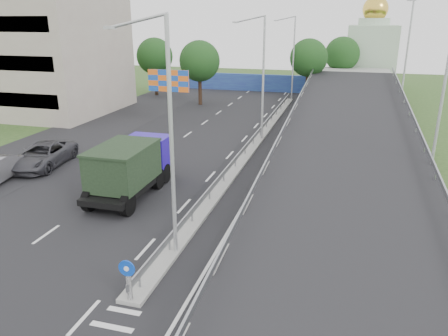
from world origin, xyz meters
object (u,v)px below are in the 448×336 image
(lamp_post_near, at_px, (167,128))
(billboard, at_px, (169,84))
(sign_bollard, at_px, (128,280))
(parked_car_c, at_px, (43,155))
(lamp_post_far, at_px, (292,54))
(church, at_px, (371,51))
(lamp_post_mid, at_px, (261,72))
(dump_truck, at_px, (131,165))

(lamp_post_near, relative_size, billboard, 1.83)
(sign_bollard, bearing_deg, parked_car_c, 136.25)
(lamp_post_far, bearing_deg, church, 54.76)
(lamp_post_mid, bearing_deg, billboard, 167.62)
(lamp_post_mid, distance_m, billboard, 9.47)
(dump_truck, bearing_deg, billboard, 104.17)
(church, height_order, billboard, church)
(lamp_post_far, height_order, church, church)
(lamp_post_mid, relative_size, parked_car_c, 1.68)
(sign_bollard, bearing_deg, lamp_post_near, 88.36)
(sign_bollard, relative_size, lamp_post_near, 0.17)
(sign_bollard, relative_size, parked_car_c, 0.28)
(lamp_post_near, relative_size, church, 0.73)
(lamp_post_near, xyz_separation_m, lamp_post_mid, (0.00, 20.00, 0.00))
(church, relative_size, parked_car_c, 2.30)
(parked_car_c, bearing_deg, lamp_post_near, -40.82)
(dump_truck, bearing_deg, sign_bollard, -64.05)
(sign_bollard, relative_size, lamp_post_mid, 0.17)
(lamp_post_near, xyz_separation_m, church, (9.89, 54.00, -0.50))
(lamp_post_near, distance_m, lamp_post_far, 40.00)
(dump_truck, bearing_deg, church, 72.46)
(billboard, bearing_deg, lamp_post_near, -67.51)
(church, bearing_deg, billboard, -120.70)
(lamp_post_far, relative_size, dump_truck, 1.37)
(billboard, bearing_deg, dump_truck, -75.47)
(church, distance_m, parked_car_c, 50.96)
(lamp_post_near, height_order, dump_truck, lamp_post_near)
(church, relative_size, billboard, 2.51)
(lamp_post_mid, bearing_deg, dump_truck, -109.49)
(church, bearing_deg, dump_truck, -107.18)
(sign_bollard, distance_m, parked_car_c, 18.41)
(lamp_post_mid, bearing_deg, lamp_post_near, -90.00)
(sign_bollard, bearing_deg, billboard, 109.21)
(sign_bollard, xyz_separation_m, lamp_post_near, (0.11, 3.83, 4.77))
(billboard, bearing_deg, lamp_post_far, 63.16)
(parked_car_c, bearing_deg, billboard, 64.59)
(sign_bollard, xyz_separation_m, lamp_post_far, (0.11, 43.83, 4.77))
(lamp_post_mid, distance_m, parked_car_c, 18.10)
(lamp_post_mid, distance_m, church, 35.41)
(dump_truck, distance_m, parked_car_c, 8.99)
(parked_car_c, bearing_deg, dump_truck, -26.30)
(lamp_post_far, xyz_separation_m, dump_truck, (-4.96, -34.02, -4.02))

